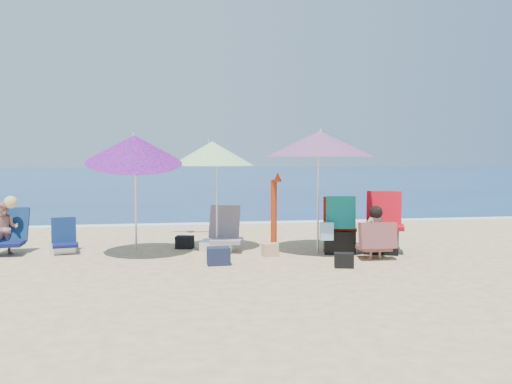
{
  "coord_description": "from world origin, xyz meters",
  "views": [
    {
      "loc": [
        -1.78,
        -8.29,
        1.71
      ],
      "look_at": [
        -0.3,
        1.0,
        1.1
      ],
      "focal_mm": 37.17,
      "sensor_mm": 36.0,
      "label": 1
    }
  ],
  "objects": [
    {
      "name": "umbrella_blue",
      "position": [
        -2.41,
        1.02,
        1.86
      ],
      "size": [
        1.8,
        1.86,
        2.27
      ],
      "color": "silver",
      "rests_on": "ground"
    },
    {
      "name": "furled_umbrella",
      "position": [
        0.0,
        0.81,
        0.8
      ],
      "size": [
        0.2,
        0.22,
        1.46
      ],
      "color": "#A12B0B",
      "rests_on": "ground"
    },
    {
      "name": "person_left",
      "position": [
        -4.68,
        1.58,
        0.47
      ],
      "size": [
        0.6,
        0.73,
        1.04
      ],
      "color": "tan",
      "rests_on": "ground"
    },
    {
      "name": "bag_navy_b",
      "position": [
        1.93,
        0.83,
        0.13
      ],
      "size": [
        0.41,
        0.34,
        0.27
      ],
      "color": "#191836",
      "rests_on": "ground"
    },
    {
      "name": "bag_tan",
      "position": [
        -0.11,
        0.66,
        0.11
      ],
      "size": [
        0.29,
        0.22,
        0.23
      ],
      "color": "tan",
      "rests_on": "ground"
    },
    {
      "name": "umbrella_turquoise",
      "position": [
        0.82,
        0.86,
        1.96
      ],
      "size": [
        2.44,
        2.44,
        2.22
      ],
      "color": "white",
      "rests_on": "ground"
    },
    {
      "name": "camp_chair_right",
      "position": [
        1.18,
        0.79,
        0.38
      ],
      "size": [
        0.86,
        0.92,
        1.04
      ],
      "color": "#AD200C",
      "rests_on": "ground"
    },
    {
      "name": "bag_black_b",
      "position": [
        0.86,
        -0.44,
        0.11
      ],
      "size": [
        0.34,
        0.27,
        0.23
      ],
      "color": "black",
      "rests_on": "ground"
    },
    {
      "name": "umbrella_striped",
      "position": [
        -1.04,
        1.46,
        1.79
      ],
      "size": [
        2.0,
        2.0,
        2.05
      ],
      "color": "silver",
      "rests_on": "ground"
    },
    {
      "name": "ground",
      "position": [
        0.0,
        0.0,
        0.0
      ],
      "size": [
        120.0,
        120.0,
        0.0
      ],
      "color": "#D8BC84",
      "rests_on": "ground"
    },
    {
      "name": "camp_chair_left",
      "position": [
        1.95,
        0.71,
        0.33
      ],
      "size": [
        0.86,
        0.84,
        1.1
      ],
      "color": "#A60B13",
      "rests_on": "ground"
    },
    {
      "name": "chair_navy",
      "position": [
        -3.73,
        1.62,
        0.16
      ],
      "size": [
        0.59,
        0.68,
        0.62
      ],
      "color": "#0D124A",
      "rests_on": "ground"
    },
    {
      "name": "foam",
      "position": [
        0.0,
        5.1,
        0.02
      ],
      "size": [
        120.0,
        0.5,
        0.04
      ],
      "color": "white",
      "rests_on": "ground"
    },
    {
      "name": "sea",
      "position": [
        0.0,
        45.0,
        -0.05
      ],
      "size": [
        120.0,
        80.0,
        0.12
      ],
      "color": "navy",
      "rests_on": "ground"
    },
    {
      "name": "chair_rainbow",
      "position": [
        -0.89,
        1.42,
        0.22
      ],
      "size": [
        0.83,
        0.93,
        0.81
      ],
      "color": "#CE4953",
      "rests_on": "ground"
    },
    {
      "name": "bag_navy_a",
      "position": [
        -1.05,
        0.08,
        0.14
      ],
      "size": [
        0.37,
        0.27,
        0.28
      ],
      "color": "#1A1F3A",
      "rests_on": "ground"
    },
    {
      "name": "person_center",
      "position": [
        1.59,
        0.1,
        0.44
      ],
      "size": [
        0.62,
        0.51,
        0.91
      ],
      "color": "tan",
      "rests_on": "ground"
    },
    {
      "name": "bag_black_a",
      "position": [
        -1.55,
        1.71,
        0.12
      ],
      "size": [
        0.37,
        0.31,
        0.24
      ],
      "color": "black",
      "rests_on": "ground"
    }
  ]
}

